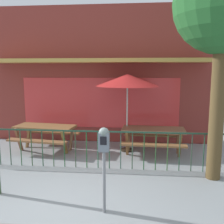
% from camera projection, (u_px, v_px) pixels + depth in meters
% --- Properties ---
extents(ground, '(40.00, 40.00, 0.00)m').
position_uv_depth(ground, '(64.00, 213.00, 4.42)').
color(ground, gray).
extents(pub_storefront, '(8.18, 1.42, 4.56)m').
position_uv_depth(pub_storefront, '(101.00, 75.00, 8.80)').
color(pub_storefront, '#541D20').
rests_on(pub_storefront, ground).
extents(patio_fence_front, '(6.90, 0.04, 0.97)m').
position_uv_depth(patio_fence_front, '(87.00, 142.00, 6.40)').
color(patio_fence_front, '#1F4130').
rests_on(patio_fence_front, ground).
extents(picnic_table_left, '(1.96, 1.58, 0.79)m').
position_uv_depth(picnic_table_left, '(45.00, 131.00, 7.83)').
color(picnic_table_left, brown).
rests_on(picnic_table_left, ground).
extents(picnic_table_right, '(1.87, 1.45, 0.79)m').
position_uv_depth(picnic_table_right, '(153.00, 134.00, 7.47)').
color(picnic_table_right, brown).
rests_on(picnic_table_right, ground).
extents(patio_umbrella, '(1.88, 1.88, 2.34)m').
position_uv_depth(patio_umbrella, '(127.00, 80.00, 7.55)').
color(patio_umbrella, black).
rests_on(patio_umbrella, ground).
extents(parking_meter_near, '(0.18, 0.17, 1.51)m').
position_uv_depth(parking_meter_near, '(104.00, 148.00, 4.27)').
color(parking_meter_near, slate).
rests_on(parking_meter_near, ground).
extents(street_tree, '(2.11, 2.11, 4.87)m').
position_uv_depth(street_tree, '(224.00, 7.00, 5.29)').
color(street_tree, brown).
rests_on(street_tree, ground).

